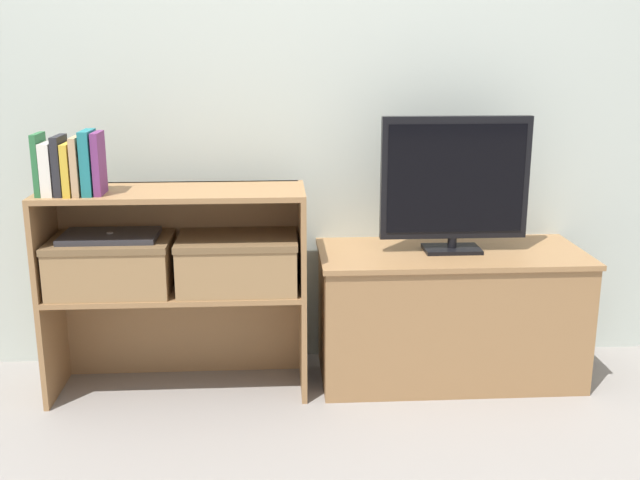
# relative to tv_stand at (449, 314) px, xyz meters

# --- Properties ---
(ground_plane) EXTENTS (16.00, 16.00, 0.00)m
(ground_plane) POSITION_rel_tv_stand_xyz_m (-0.52, -0.23, -0.26)
(ground_plane) COLOR gray
(wall_back) EXTENTS (10.00, 0.05, 2.40)m
(wall_back) POSITION_rel_tv_stand_xyz_m (-0.52, 0.26, 0.94)
(wall_back) COLOR #B2BCB2
(wall_back) RESTS_ON ground_plane
(tv_stand) EXTENTS (1.05, 0.48, 0.53)m
(tv_stand) POSITION_rel_tv_stand_xyz_m (0.00, 0.00, 0.00)
(tv_stand) COLOR olive
(tv_stand) RESTS_ON ground_plane
(tv) EXTENTS (0.58, 0.14, 0.53)m
(tv) POSITION_rel_tv_stand_xyz_m (0.00, -0.00, 0.54)
(tv) COLOR black
(tv) RESTS_ON tv_stand
(bookshelf_lower_tier) EXTENTS (0.98, 0.34, 0.42)m
(bookshelf_lower_tier) POSITION_rel_tv_stand_xyz_m (-1.07, 0.00, 0.01)
(bookshelf_lower_tier) COLOR olive
(bookshelf_lower_tier) RESTS_ON ground_plane
(bookshelf_upper_tier) EXTENTS (0.98, 0.34, 0.38)m
(bookshelf_upper_tier) POSITION_rel_tv_stand_xyz_m (-1.07, 0.00, 0.40)
(bookshelf_upper_tier) COLOR olive
(bookshelf_upper_tier) RESTS_ON bookshelf_lower_tier
(book_forest) EXTENTS (0.02, 0.13, 0.22)m
(book_forest) POSITION_rel_tv_stand_xyz_m (-1.52, -0.13, 0.64)
(book_forest) COLOR #286638
(book_forest) RESTS_ON bookshelf_upper_tier
(book_ivory) EXTENTS (0.04, 0.13, 0.19)m
(book_ivory) POSITION_rel_tv_stand_xyz_m (-1.49, -0.13, 0.63)
(book_ivory) COLOR silver
(book_ivory) RESTS_ON bookshelf_upper_tier
(book_charcoal) EXTENTS (0.03, 0.14, 0.21)m
(book_charcoal) POSITION_rel_tv_stand_xyz_m (-1.45, -0.13, 0.64)
(book_charcoal) COLOR #232328
(book_charcoal) RESTS_ON bookshelf_upper_tier
(book_mustard) EXTENTS (0.03, 0.16, 0.19)m
(book_mustard) POSITION_rel_tv_stand_xyz_m (-1.42, -0.13, 0.63)
(book_mustard) COLOR gold
(book_mustard) RESTS_ON bookshelf_upper_tier
(book_tan) EXTENTS (0.02, 0.15, 0.21)m
(book_tan) POSITION_rel_tv_stand_xyz_m (-1.39, -0.13, 0.64)
(book_tan) COLOR tan
(book_tan) RESTS_ON bookshelf_upper_tier
(book_teal) EXTENTS (0.03, 0.14, 0.23)m
(book_teal) POSITION_rel_tv_stand_xyz_m (-1.35, -0.13, 0.65)
(book_teal) COLOR #1E7075
(book_teal) RESTS_ON bookshelf_upper_tier
(book_plum) EXTENTS (0.03, 0.12, 0.22)m
(book_plum) POSITION_rel_tv_stand_xyz_m (-1.32, -0.13, 0.64)
(book_plum) COLOR #6B2D66
(book_plum) RESTS_ON bookshelf_upper_tier
(storage_basket_left) EXTENTS (0.45, 0.31, 0.20)m
(storage_basket_left) POSITION_rel_tv_stand_xyz_m (-1.31, -0.07, 0.26)
(storage_basket_left) COLOR #937047
(storage_basket_left) RESTS_ON bookshelf_lower_tier
(storage_basket_right) EXTENTS (0.45, 0.31, 0.20)m
(storage_basket_right) POSITION_rel_tv_stand_xyz_m (-0.84, -0.07, 0.26)
(storage_basket_right) COLOR #937047
(storage_basket_right) RESTS_ON bookshelf_lower_tier
(laptop) EXTENTS (0.35, 0.22, 0.02)m
(laptop) POSITION_rel_tv_stand_xyz_m (-1.31, -0.07, 0.36)
(laptop) COLOR #2D2D33
(laptop) RESTS_ON storage_basket_left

